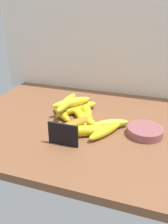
{
  "coord_description": "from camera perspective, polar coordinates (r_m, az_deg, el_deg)",
  "views": [
    {
      "loc": [
        24.11,
        -82.39,
        49.75
      ],
      "look_at": [
        -3.2,
        -0.44,
        8.0
      ],
      "focal_mm": 37.63,
      "sensor_mm": 36.0,
      "label": 1
    }
  ],
  "objects": [
    {
      "name": "banana_3",
      "position": [
        0.93,
        -2.27,
        -3.1
      ],
      "size": [
        14.65,
        19.38,
        4.14
      ],
      "primitive_type": "ellipsoid",
      "rotation": [
        0.0,
        0.0,
        4.13
      ],
      "color": "#A7771A",
      "rests_on": "counter_top"
    },
    {
      "name": "banana_7",
      "position": [
        0.94,
        6.4,
        -2.9
      ],
      "size": [
        15.24,
        10.86,
        3.77
      ],
      "primitive_type": "ellipsoid",
      "rotation": [
        0.0,
        0.0,
        3.66
      ],
      "color": "gold",
      "rests_on": "counter_top"
    },
    {
      "name": "chalkboard_sign",
      "position": [
        0.82,
        -5.07,
        -5.66
      ],
      "size": [
        11.0,
        1.8,
        8.4
      ],
      "color": "black",
      "rests_on": "counter_top"
    },
    {
      "name": "banana_5",
      "position": [
        1.06,
        -1.3,
        0.98
      ],
      "size": [
        15.13,
        17.68,
        4.28
      ],
      "primitive_type": "ellipsoid",
      "rotation": [
        0.0,
        0.0,
        0.91
      ],
      "color": "gold",
      "rests_on": "counter_top"
    },
    {
      "name": "banana_6",
      "position": [
        1.04,
        0.54,
        0.42
      ],
      "size": [
        11.04,
        15.36,
        4.17
      ],
      "primitive_type": "ellipsoid",
      "rotation": [
        0.0,
        0.0,
        5.22
      ],
      "color": "gold",
      "rests_on": "counter_top"
    },
    {
      "name": "counter_top",
      "position": [
        0.98,
        1.85,
        -3.56
      ],
      "size": [
        110.0,
        76.0,
        3.0
      ],
      "primitive_type": "cube",
      "color": "brown",
      "rests_on": "ground"
    },
    {
      "name": "banana_0",
      "position": [
        1.05,
        -3.61,
        0.35
      ],
      "size": [
        9.7,
        16.19,
        3.73
      ],
      "primitive_type": "ellipsoid",
      "rotation": [
        0.0,
        0.0,
        1.17
      ],
      "color": "gold",
      "rests_on": "counter_top"
    },
    {
      "name": "fruit_bowl",
      "position": [
        0.92,
        14.6,
        -4.53
      ],
      "size": [
        13.46,
        13.46,
        3.11
      ],
      "primitive_type": "cylinder",
      "color": "#935055",
      "rests_on": "counter_top"
    },
    {
      "name": "banana_1",
      "position": [
        1.03,
        -5.49,
        -0.34
      ],
      "size": [
        13.9,
        13.68,
        3.3
      ],
      "primitive_type": "ellipsoid",
      "rotation": [
        0.0,
        0.0,
        2.37
      ],
      "color": "gold",
      "rests_on": "counter_top"
    },
    {
      "name": "banana_11",
      "position": [
        1.03,
        -3.0,
        2.33
      ],
      "size": [
        15.25,
        15.83,
        3.8
      ],
      "primitive_type": "ellipsoid",
      "rotation": [
        0.0,
        0.0,
        0.81
      ],
      "color": "yellow",
      "rests_on": "banana_0"
    },
    {
      "name": "banana_8",
      "position": [
        0.88,
        0.22,
        -4.64
      ],
      "size": [
        20.2,
        12.79,
        4.16
      ],
      "primitive_type": "ellipsoid",
      "rotation": [
        0.0,
        0.0,
        0.46
      ],
      "color": "yellow",
      "rests_on": "counter_top"
    },
    {
      "name": "banana_9",
      "position": [
        0.97,
        0.16,
        -1.7
      ],
      "size": [
        16.49,
        14.34,
        3.69
      ],
      "primitive_type": "ellipsoid",
      "rotation": [
        0.0,
        0.0,
        2.46
      ],
      "color": "yellow",
      "rests_on": "counter_top"
    },
    {
      "name": "banana_10",
      "position": [
        1.03,
        -4.19,
        2.35
      ],
      "size": [
        4.07,
        19.96,
        3.95
      ],
      "primitive_type": "ellipsoid",
      "rotation": [
        0.0,
        0.0,
        1.58
      ],
      "color": "gold",
      "rests_on": "banana_0"
    },
    {
      "name": "banana_2",
      "position": [
        1.01,
        -1.07,
        -0.64
      ],
      "size": [
        13.85,
        19.1,
        3.29
      ],
      "primitive_type": "ellipsoid",
      "rotation": [
        0.0,
        0.0,
        5.28
      ],
      "color": "yellow",
      "rests_on": "counter_top"
    },
    {
      "name": "banana_4",
      "position": [
        0.89,
        5.28,
        -4.5
      ],
      "size": [
        11.53,
        17.27,
        3.72
      ],
      "primitive_type": "ellipsoid",
      "rotation": [
        0.0,
        0.0,
        1.08
      ],
      "color": "yellow",
      "rests_on": "counter_top"
    },
    {
      "name": "back_wall",
      "position": [
        1.25,
        7.55,
        18.79
      ],
      "size": [
        130.0,
        2.0,
        70.0
      ],
      "primitive_type": "cube",
      "color": "silver",
      "rests_on": "ground"
    }
  ]
}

